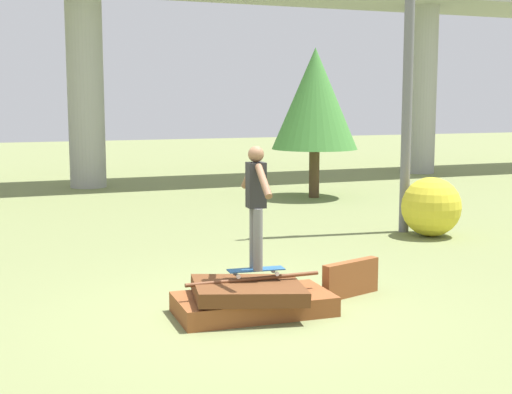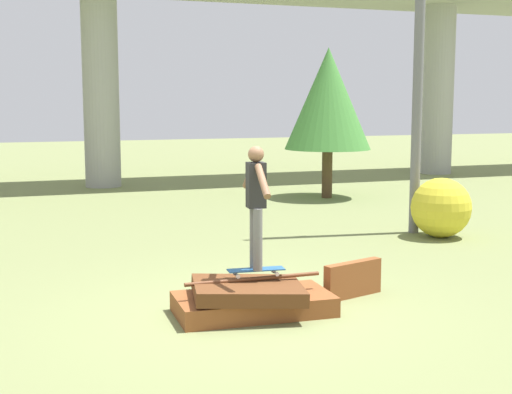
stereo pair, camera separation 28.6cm
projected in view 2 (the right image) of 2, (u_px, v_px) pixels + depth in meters
The scene contains 8 objects.
ground_plane at pixel (253, 314), 9.00m from camera, with size 80.00×80.00×0.00m, color olive.
scrap_pile at pixel (252, 299), 8.94m from camera, with size 1.99×1.24×0.47m.
scrap_plank_loose at pixel (353, 279), 9.75m from camera, with size 0.96×0.42×0.49m.
skateboard at pixel (256, 270), 8.99m from camera, with size 0.74×0.27×0.09m.
skater at pixel (256, 199), 8.87m from camera, with size 0.24×1.16×1.55m.
utility_pole at pixel (420, 15), 13.94m from camera, with size 1.30×0.20×8.43m.
tree_behind_left at pixel (328, 99), 19.36m from camera, with size 2.36×2.36×4.10m.
bush_yellow_flowering at pixel (441, 208), 13.95m from camera, with size 1.18×1.18×1.18m.
Camera 2 is at (-2.88, -8.23, 2.67)m, focal length 50.00 mm.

